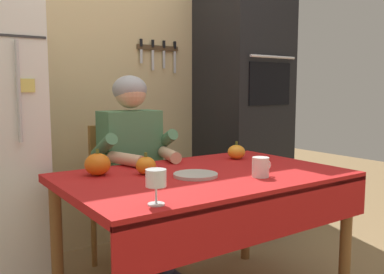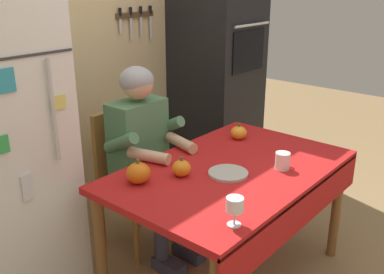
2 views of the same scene
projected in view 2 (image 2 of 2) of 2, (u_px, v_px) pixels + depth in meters
back_wall_assembly at (91, 44)px, 3.07m from camera, size 3.70×0.13×2.60m
wall_oven at (217, 65)px, 3.66m from camera, size 0.60×0.64×2.10m
dining_table at (234, 182)px, 2.48m from camera, size 1.40×0.90×0.74m
chair_behind_person at (127, 173)px, 2.94m from camera, size 0.40×0.40×0.93m
seated_person at (146, 148)px, 2.75m from camera, size 0.47×0.55×1.25m
coffee_mug at (283, 161)px, 2.43m from camera, size 0.11×0.08×0.10m
wine_glass at (235, 206)px, 1.86m from camera, size 0.08×0.08×0.13m
pumpkin_large at (182, 168)px, 2.35m from camera, size 0.10×0.10×0.11m
pumpkin_medium at (138, 173)px, 2.27m from camera, size 0.13×0.13×0.13m
pumpkin_small at (239, 133)px, 2.89m from camera, size 0.11×0.11×0.11m
serving_tray at (228, 173)px, 2.38m from camera, size 0.22×0.22×0.02m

